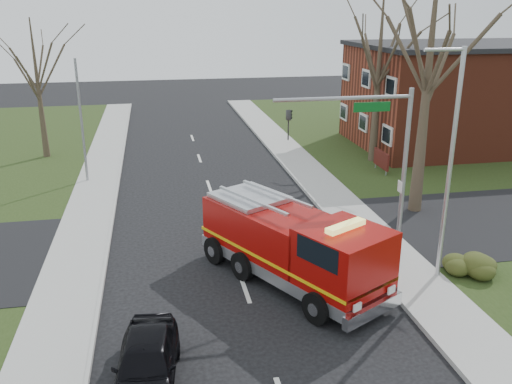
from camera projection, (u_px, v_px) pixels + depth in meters
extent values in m
plane|color=black|center=(245.00, 289.00, 19.43)|extent=(120.00, 120.00, 0.00)
cube|color=#9FA09A|center=(406.00, 272.00, 20.51)|extent=(2.40, 80.00, 0.15)
cube|color=#9FA09A|center=(64.00, 304.00, 18.30)|extent=(2.40, 80.00, 0.15)
cube|color=maroon|center=(465.00, 97.00, 38.40)|extent=(15.00, 10.00, 7.00)
cube|color=black|center=(472.00, 45.00, 37.23)|extent=(15.40, 10.40, 0.30)
cube|color=silver|center=(363.00, 122.00, 37.54)|extent=(0.12, 1.40, 1.20)
cube|color=#4C1511|center=(381.00, 159.00, 32.62)|extent=(0.12, 2.00, 1.00)
cylinder|color=gray|center=(386.00, 170.00, 32.02)|extent=(0.08, 0.08, 0.90)
cylinder|color=gray|center=(376.00, 163.00, 33.51)|extent=(0.08, 0.08, 0.90)
ellipsoid|color=#2F3413|center=(490.00, 266.00, 19.91)|extent=(2.80, 2.00, 0.90)
cone|color=#3D3124|center=(426.00, 90.00, 24.75)|extent=(0.64, 0.64, 12.00)
cone|color=#3D3124|center=(378.00, 81.00, 33.62)|extent=(0.56, 0.56, 10.50)
cone|color=#3D3124|center=(39.00, 91.00, 34.77)|extent=(0.44, 0.44, 9.00)
cylinder|color=gray|center=(404.00, 177.00, 20.88)|extent=(0.18, 0.18, 6.80)
cylinder|color=gray|center=(344.00, 98.00, 19.41)|extent=(5.20, 0.14, 0.14)
cube|color=#0C591E|center=(372.00, 107.00, 19.72)|extent=(1.40, 0.06, 0.35)
imported|color=black|center=(289.00, 110.00, 19.16)|extent=(0.22, 0.18, 1.10)
cylinder|color=#B7BABF|center=(450.00, 170.00, 18.88)|extent=(0.16, 0.16, 8.40)
cylinder|color=#B7BABF|center=(445.00, 50.00, 17.43)|extent=(1.40, 0.12, 0.12)
cylinder|color=gray|center=(82.00, 123.00, 30.09)|extent=(0.14, 0.14, 7.00)
cube|color=#930906|center=(269.00, 233.00, 20.44)|extent=(4.67, 5.69, 2.06)
cube|color=#930906|center=(343.00, 264.00, 17.67)|extent=(3.45, 3.45, 2.35)
cube|color=#B7BABF|center=(290.00, 264.00, 19.85)|extent=(5.91, 7.93, 0.44)
cube|color=#E5B20C|center=(290.00, 250.00, 19.68)|extent=(5.92, 7.94, 0.12)
cube|color=black|center=(371.00, 254.00, 16.65)|extent=(2.02, 1.16, 0.83)
cube|color=#E5D866|center=(346.00, 226.00, 17.25)|extent=(1.54, 1.05, 0.18)
cylinder|color=black|center=(317.00, 308.00, 17.20)|extent=(0.82, 1.11, 1.08)
cylinder|color=black|center=(369.00, 283.00, 18.73)|extent=(0.82, 1.11, 1.08)
cylinder|color=black|center=(215.00, 250.00, 21.28)|extent=(0.82, 1.11, 1.08)
cylinder|color=black|center=(264.00, 234.00, 22.81)|extent=(0.82, 1.11, 1.08)
imported|color=black|center=(146.00, 363.00, 14.31)|extent=(2.06, 4.21, 1.38)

